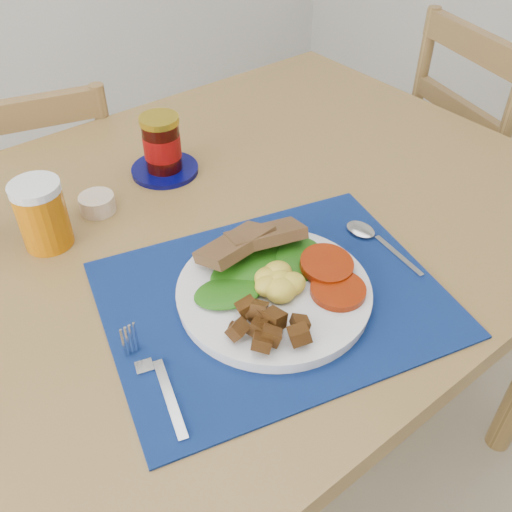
{
  "coord_description": "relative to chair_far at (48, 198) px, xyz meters",
  "views": [
    {
      "loc": [
        -0.35,
        -0.43,
        1.32
      ],
      "look_at": [
        0.03,
        0.04,
        0.8
      ],
      "focal_mm": 40.0,
      "sensor_mm": 36.0,
      "label": 1
    }
  ],
  "objects": [
    {
      "name": "table",
      "position": [
        0.03,
        -0.59,
        0.15
      ],
      "size": [
        1.4,
        0.9,
        0.75
      ],
      "color": "brown",
      "rests_on": "ground"
    },
    {
      "name": "placemat",
      "position": [
        0.06,
        -0.79,
        0.24
      ],
      "size": [
        0.54,
        0.47,
        0.0
      ],
      "primitive_type": "cube",
      "rotation": [
        0.0,
        0.0,
        -0.26
      ],
      "color": "black",
      "rests_on": "table"
    },
    {
      "name": "jam_on_saucer",
      "position": [
        0.11,
        -0.41,
        0.28
      ],
      "size": [
        0.12,
        0.12,
        0.11
      ],
      "color": "#04064A",
      "rests_on": "table"
    },
    {
      "name": "ramekin",
      "position": [
        -0.04,
        -0.44,
        0.25
      ],
      "size": [
        0.06,
        0.06,
        0.03
      ],
      "primitive_type": "cylinder",
      "color": "beige",
      "rests_on": "table"
    },
    {
      "name": "spoon",
      "position": [
        0.26,
        -0.79,
        0.24
      ],
      "size": [
        0.04,
        0.16,
        0.0
      ],
      "rotation": [
        0.0,
        0.0,
        -0.16
      ],
      "color": "#B2B5BA",
      "rests_on": "placemat"
    },
    {
      "name": "chair_far",
      "position": [
        0.0,
        0.0,
        0.0
      ],
      "size": [
        0.45,
        0.44,
        1.0
      ],
      "rotation": [
        0.0,
        0.0,
        2.87
      ],
      "color": "brown",
      "rests_on": "ground"
    },
    {
      "name": "chair_end",
      "position": [
        1.02,
        -0.52,
        0.02
      ],
      "size": [
        0.46,
        0.47,
        1.05
      ],
      "rotation": [
        0.0,
        0.0,
        1.3
      ],
      "color": "brown",
      "rests_on": "ground"
    },
    {
      "name": "fork",
      "position": [
        -0.15,
        -0.81,
        0.24
      ],
      "size": [
        0.05,
        0.17,
        0.0
      ],
      "rotation": [
        0.0,
        0.0,
        -0.29
      ],
      "color": "#B2B5BA",
      "rests_on": "placemat"
    },
    {
      "name": "breakfast_plate",
      "position": [
        0.05,
        -0.79,
        0.26
      ],
      "size": [
        0.27,
        0.27,
        0.06
      ],
      "rotation": [
        0.0,
        0.0,
        -0.05
      ],
      "color": "silver",
      "rests_on": "placemat"
    },
    {
      "name": "juice_glass",
      "position": [
        -0.14,
        -0.47,
        0.28
      ],
      "size": [
        0.07,
        0.07,
        0.1
      ],
      "primitive_type": "cylinder",
      "color": "#B35D04",
      "rests_on": "table"
    }
  ]
}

